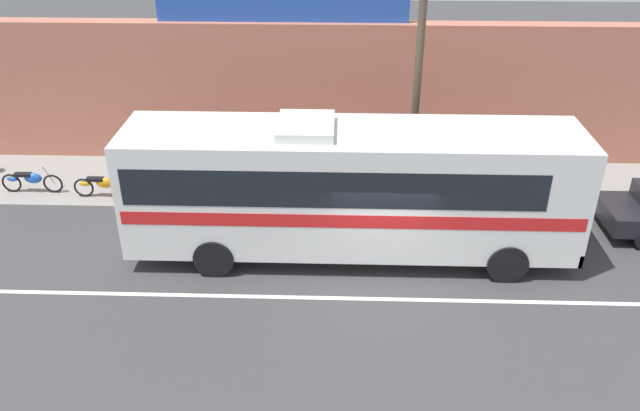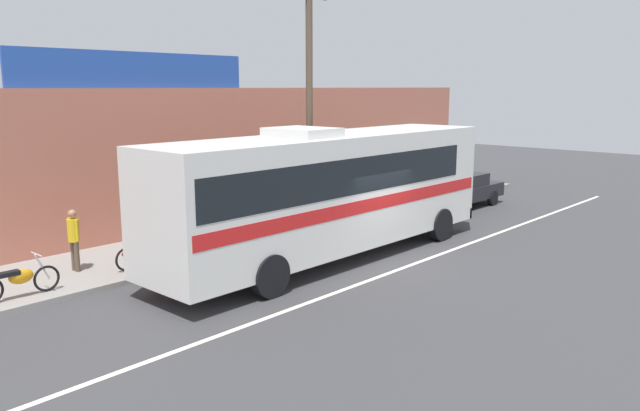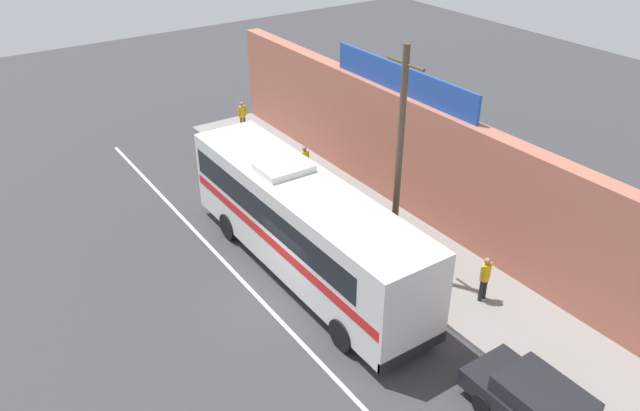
{
  "view_description": "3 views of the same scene",
  "coord_description": "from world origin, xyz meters",
  "px_view_note": "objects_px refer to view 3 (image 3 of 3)",
  "views": [
    {
      "loc": [
        -1.08,
        -13.54,
        9.64
      ],
      "look_at": [
        -1.58,
        1.5,
        1.32
      ],
      "focal_mm": 36.23,
      "sensor_mm": 36.0,
      "label": 1
    },
    {
      "loc": [
        -13.73,
        -10.1,
        4.84
      ],
      "look_at": [
        -0.28,
        2.16,
        1.36
      ],
      "focal_mm": 34.99,
      "sensor_mm": 36.0,
      "label": 2
    },
    {
      "loc": [
        14.61,
        -8.48,
        13.19
      ],
      "look_at": [
        -1.2,
        2.29,
        2.19
      ],
      "focal_mm": 35.09,
      "sensor_mm": 36.0,
      "label": 3
    }
  ],
  "objects_px": {
    "parked_car": "(544,409)",
    "pedestrian_by_curb": "(242,114)",
    "intercity_bus": "(302,221)",
    "motorcycle_blue": "(243,143)",
    "motorcycle_green": "(304,189)",
    "motorcycle_purple": "(263,161)",
    "pedestrian_far_right": "(485,276)",
    "utility_pole": "(399,164)",
    "pedestrian_far_left": "(305,161)"
  },
  "relations": [
    {
      "from": "intercity_bus",
      "to": "pedestrian_by_curb",
      "type": "distance_m",
      "value": 12.84
    },
    {
      "from": "parked_car",
      "to": "pedestrian_by_curb",
      "type": "distance_m",
      "value": 21.72
    },
    {
      "from": "pedestrian_by_curb",
      "to": "motorcycle_green",
      "type": "bearing_deg",
      "value": -9.38
    },
    {
      "from": "motorcycle_green",
      "to": "utility_pole",
      "type": "bearing_deg",
      "value": -2.43
    },
    {
      "from": "motorcycle_green",
      "to": "motorcycle_purple",
      "type": "height_order",
      "value": "same"
    },
    {
      "from": "motorcycle_purple",
      "to": "pedestrian_far_right",
      "type": "relative_size",
      "value": 1.14
    },
    {
      "from": "utility_pole",
      "to": "pedestrian_by_curb",
      "type": "xyz_separation_m",
      "value": [
        -14.02,
        1.57,
        -3.24
      ]
    },
    {
      "from": "motorcycle_blue",
      "to": "motorcycle_purple",
      "type": "relative_size",
      "value": 1.03
    },
    {
      "from": "intercity_bus",
      "to": "pedestrian_far_left",
      "type": "bearing_deg",
      "value": 146.28
    },
    {
      "from": "intercity_bus",
      "to": "pedestrian_far_right",
      "type": "bearing_deg",
      "value": 38.63
    },
    {
      "from": "intercity_bus",
      "to": "parked_car",
      "type": "height_order",
      "value": "intercity_bus"
    },
    {
      "from": "motorcycle_purple",
      "to": "pedestrian_far_right",
      "type": "xyz_separation_m",
      "value": [
        12.45,
        1.22,
        0.54
      ]
    },
    {
      "from": "intercity_bus",
      "to": "parked_car",
      "type": "distance_m",
      "value": 9.58
    },
    {
      "from": "intercity_bus",
      "to": "utility_pole",
      "type": "height_order",
      "value": "utility_pole"
    },
    {
      "from": "motorcycle_blue",
      "to": "motorcycle_green",
      "type": "distance_m",
      "value": 5.73
    },
    {
      "from": "motorcycle_green",
      "to": "pedestrian_far_right",
      "type": "height_order",
      "value": "pedestrian_far_right"
    },
    {
      "from": "intercity_bus",
      "to": "pedestrian_far_left",
      "type": "distance_m",
      "value": 6.86
    },
    {
      "from": "motorcycle_green",
      "to": "motorcycle_purple",
      "type": "bearing_deg",
      "value": -178.09
    },
    {
      "from": "intercity_bus",
      "to": "motorcycle_blue",
      "type": "distance_m",
      "value": 10.45
    },
    {
      "from": "motorcycle_green",
      "to": "motorcycle_purple",
      "type": "relative_size",
      "value": 0.98
    },
    {
      "from": "motorcycle_blue",
      "to": "motorcycle_green",
      "type": "bearing_deg",
      "value": -1.28
    },
    {
      "from": "intercity_bus",
      "to": "motorcycle_green",
      "type": "bearing_deg",
      "value": 146.25
    },
    {
      "from": "utility_pole",
      "to": "intercity_bus",
      "type": "bearing_deg",
      "value": -126.66
    },
    {
      "from": "motorcycle_green",
      "to": "intercity_bus",
      "type": "bearing_deg",
      "value": -33.75
    },
    {
      "from": "pedestrian_by_curb",
      "to": "parked_car",
      "type": "bearing_deg",
      "value": -7.54
    },
    {
      "from": "motorcycle_purple",
      "to": "pedestrian_far_left",
      "type": "height_order",
      "value": "pedestrian_far_left"
    },
    {
      "from": "parked_car",
      "to": "intercity_bus",
      "type": "bearing_deg",
      "value": -172.36
    },
    {
      "from": "motorcycle_blue",
      "to": "motorcycle_green",
      "type": "relative_size",
      "value": 1.05
    },
    {
      "from": "motorcycle_purple",
      "to": "pedestrian_by_curb",
      "type": "height_order",
      "value": "pedestrian_by_curb"
    },
    {
      "from": "pedestrian_by_curb",
      "to": "motorcycle_purple",
      "type": "bearing_deg",
      "value": -17.31
    },
    {
      "from": "utility_pole",
      "to": "motorcycle_green",
      "type": "relative_size",
      "value": 4.39
    },
    {
      "from": "motorcycle_blue",
      "to": "pedestrian_far_right",
      "type": "height_order",
      "value": "pedestrian_far_right"
    },
    {
      "from": "parked_car",
      "to": "pedestrian_far_left",
      "type": "bearing_deg",
      "value": 170.54
    },
    {
      "from": "parked_car",
      "to": "pedestrian_far_right",
      "type": "bearing_deg",
      "value": 149.62
    },
    {
      "from": "motorcycle_blue",
      "to": "motorcycle_green",
      "type": "xyz_separation_m",
      "value": [
        5.73,
        -0.13,
        0.0
      ]
    },
    {
      "from": "parked_car",
      "to": "pedestrian_by_curb",
      "type": "xyz_separation_m",
      "value": [
        -21.53,
        2.85,
        0.34
      ]
    },
    {
      "from": "pedestrian_by_curb",
      "to": "pedestrian_far_left",
      "type": "distance_m",
      "value": 6.49
    },
    {
      "from": "parked_car",
      "to": "motorcycle_purple",
      "type": "distance_m",
      "value": 17.02
    },
    {
      "from": "utility_pole",
      "to": "pedestrian_by_curb",
      "type": "relative_size",
      "value": 4.99
    },
    {
      "from": "motorcycle_green",
      "to": "pedestrian_far_left",
      "type": "bearing_deg",
      "value": 146.36
    },
    {
      "from": "utility_pole",
      "to": "motorcycle_green",
      "type": "distance_m",
      "value": 7.15
    },
    {
      "from": "intercity_bus",
      "to": "motorcycle_blue",
      "type": "bearing_deg",
      "value": 163.55
    },
    {
      "from": "motorcycle_purple",
      "to": "pedestrian_far_left",
      "type": "distance_m",
      "value": 2.25
    },
    {
      "from": "parked_car",
      "to": "motorcycle_blue",
      "type": "height_order",
      "value": "parked_car"
    },
    {
      "from": "utility_pole",
      "to": "motorcycle_blue",
      "type": "relative_size",
      "value": 4.16
    },
    {
      "from": "motorcycle_blue",
      "to": "intercity_bus",
      "type": "bearing_deg",
      "value": -16.45
    },
    {
      "from": "motorcycle_purple",
      "to": "intercity_bus",
      "type": "bearing_deg",
      "value": -19.57
    },
    {
      "from": "pedestrian_by_curb",
      "to": "pedestrian_far_left",
      "type": "relative_size",
      "value": 1.0
    },
    {
      "from": "motorcycle_green",
      "to": "pedestrian_by_curb",
      "type": "xyz_separation_m",
      "value": [
        -7.94,
        1.31,
        0.51
      ]
    },
    {
      "from": "motorcycle_green",
      "to": "pedestrian_far_left",
      "type": "distance_m",
      "value": 1.83
    }
  ]
}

